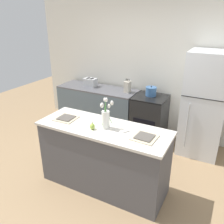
# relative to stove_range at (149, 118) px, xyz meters

# --- Properties ---
(ground_plane) EXTENTS (10.00, 10.00, 0.00)m
(ground_plane) POSITION_rel_stove_range_xyz_m (-0.10, -1.60, -0.45)
(ground_plane) COLOR #997A56
(back_wall) EXTENTS (5.20, 0.08, 2.70)m
(back_wall) POSITION_rel_stove_range_xyz_m (-0.10, 0.40, 0.90)
(back_wall) COLOR silver
(back_wall) RESTS_ON ground_plane
(kitchen_island) EXTENTS (1.80, 0.66, 0.95)m
(kitchen_island) POSITION_rel_stove_range_xyz_m (-0.10, -1.60, 0.03)
(kitchen_island) COLOR #4C4C51
(kitchen_island) RESTS_ON ground_plane
(back_counter) EXTENTS (1.68, 0.60, 0.89)m
(back_counter) POSITION_rel_stove_range_xyz_m (-1.16, 0.00, 0.00)
(back_counter) COLOR slate
(back_counter) RESTS_ON ground_plane
(stove_range) EXTENTS (0.60, 0.61, 0.89)m
(stove_range) POSITION_rel_stove_range_xyz_m (0.00, 0.00, 0.00)
(stove_range) COLOR black
(stove_range) RESTS_ON ground_plane
(refrigerator) EXTENTS (0.68, 0.67, 1.79)m
(refrigerator) POSITION_rel_stove_range_xyz_m (0.95, 0.00, 0.45)
(refrigerator) COLOR silver
(refrigerator) RESTS_ON ground_plane
(flower_vase) EXTENTS (0.17, 0.13, 0.43)m
(flower_vase) POSITION_rel_stove_range_xyz_m (-0.05, -1.61, 0.66)
(flower_vase) COLOR silver
(flower_vase) RESTS_ON kitchen_island
(pear_figurine) EXTENTS (0.07, 0.07, 0.11)m
(pear_figurine) POSITION_rel_stove_range_xyz_m (-0.19, -1.72, 0.55)
(pear_figurine) COLOR #9EBC47
(pear_figurine) RESTS_ON kitchen_island
(plate_setting_left) EXTENTS (0.30, 0.30, 0.02)m
(plate_setting_left) POSITION_rel_stove_range_xyz_m (-0.69, -1.62, 0.51)
(plate_setting_left) COLOR beige
(plate_setting_left) RESTS_ON kitchen_island
(plate_setting_right) EXTENTS (0.30, 0.30, 0.02)m
(plate_setting_right) POSITION_rel_stove_range_xyz_m (0.49, -1.62, 0.51)
(plate_setting_right) COLOR beige
(plate_setting_right) RESTS_ON kitchen_island
(toaster) EXTENTS (0.28, 0.18, 0.17)m
(toaster) POSITION_rel_stove_range_xyz_m (-1.36, 0.04, 0.53)
(toaster) COLOR #B7BABC
(toaster) RESTS_ON back_counter
(cooking_pot) EXTENTS (0.21, 0.21, 0.19)m
(cooking_pot) POSITION_rel_stove_range_xyz_m (-0.02, 0.06, 0.53)
(cooking_pot) COLOR #386093
(cooking_pot) RESTS_ON stove_range
(knife_block) EXTENTS (0.10, 0.14, 0.27)m
(knife_block) POSITION_rel_stove_range_xyz_m (-0.50, 0.04, 0.56)
(knife_block) COLOR beige
(knife_block) RESTS_ON back_counter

